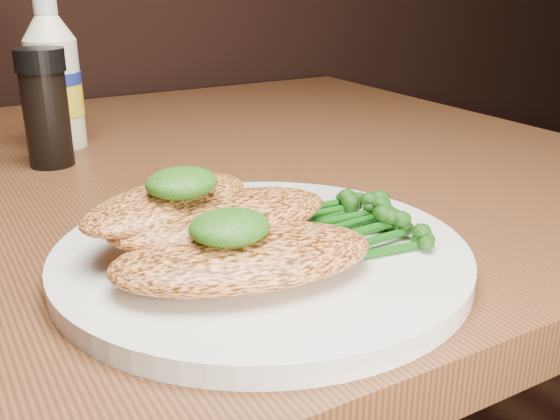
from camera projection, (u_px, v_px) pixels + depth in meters
plate at (262, 256)px, 0.43m from camera, size 0.28×0.28×0.01m
chicken_front at (244, 256)px, 0.39m from camera, size 0.18×0.12×0.03m
chicken_mid at (221, 217)px, 0.42m from camera, size 0.16×0.08×0.02m
chicken_back at (168, 203)px, 0.43m from camera, size 0.15×0.12×0.02m
pesto_front at (230, 227)px, 0.38m from camera, size 0.05×0.05×0.02m
pesto_back at (182, 183)px, 0.42m from camera, size 0.06×0.06×0.02m
broccolini_bundle at (327, 223)px, 0.44m from camera, size 0.16×0.14×0.02m
mayo_bottle at (53, 73)px, 0.70m from camera, size 0.08×0.08×0.16m
pepper_grinder at (46, 108)px, 0.64m from camera, size 0.06×0.06×0.12m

